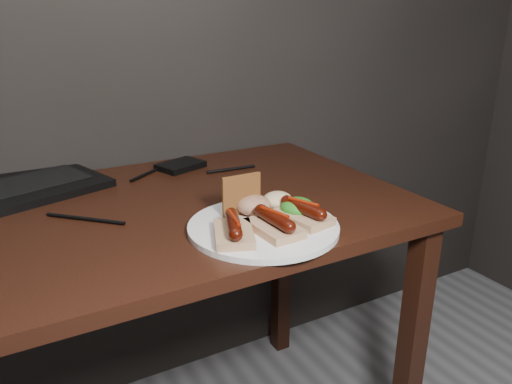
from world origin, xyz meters
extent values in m
cube|color=black|center=(0.00, 1.38, 0.73)|extent=(1.40, 0.70, 0.03)
cube|color=black|center=(0.65, 1.08, 0.36)|extent=(0.05, 0.05, 0.72)
cube|color=black|center=(0.65, 1.68, 0.36)|extent=(0.05, 0.05, 0.72)
cube|color=black|center=(-0.14, 1.63, 0.76)|extent=(0.46, 0.37, 0.02)
cube|color=black|center=(-0.14, 1.63, 0.77)|extent=(0.37, 0.24, 0.00)
cube|color=black|center=(0.29, 1.63, 0.76)|extent=(0.14, 0.12, 0.02)
cylinder|color=black|center=(-0.02, 1.38, 0.75)|extent=(0.13, 0.13, 0.01)
cylinder|color=black|center=(0.22, 1.64, 0.75)|extent=(0.18, 0.13, 0.01)
cylinder|color=black|center=(0.40, 1.54, 0.75)|extent=(0.14, 0.02, 0.01)
cylinder|color=white|center=(0.28, 1.16, 0.76)|extent=(0.36, 0.36, 0.01)
cube|color=tan|center=(0.20, 1.13, 0.77)|extent=(0.11, 0.13, 0.02)
cylinder|color=#490E04|center=(0.20, 1.13, 0.79)|extent=(0.06, 0.10, 0.02)
sphere|color=#490E04|center=(0.18, 1.09, 0.79)|extent=(0.03, 0.02, 0.02)
sphere|color=#490E04|center=(0.22, 1.18, 0.79)|extent=(0.03, 0.02, 0.02)
cylinder|color=maroon|center=(0.20, 1.13, 0.80)|extent=(0.02, 0.07, 0.01)
cube|color=tan|center=(0.28, 1.12, 0.77)|extent=(0.08, 0.12, 0.02)
cylinder|color=#490E04|center=(0.28, 1.12, 0.79)|extent=(0.03, 0.10, 0.02)
sphere|color=#490E04|center=(0.28, 1.07, 0.79)|extent=(0.03, 0.02, 0.02)
sphere|color=#490E04|center=(0.28, 1.17, 0.79)|extent=(0.03, 0.02, 0.02)
cylinder|color=maroon|center=(0.28, 1.12, 0.80)|extent=(0.03, 0.07, 0.01)
cube|color=tan|center=(0.36, 1.14, 0.77)|extent=(0.09, 0.13, 0.02)
cylinder|color=#490E04|center=(0.36, 1.14, 0.79)|extent=(0.04, 0.10, 0.02)
sphere|color=#490E04|center=(0.37, 1.09, 0.79)|extent=(0.03, 0.02, 0.02)
sphere|color=#490E04|center=(0.35, 1.19, 0.79)|extent=(0.03, 0.02, 0.02)
cylinder|color=maroon|center=(0.36, 1.14, 0.80)|extent=(0.03, 0.07, 0.01)
cube|color=brown|center=(0.27, 1.23, 0.80)|extent=(0.08, 0.01, 0.08)
ellipsoid|color=#1A5C12|center=(0.36, 1.17, 0.78)|extent=(0.07, 0.07, 0.04)
ellipsoid|color=maroon|center=(0.29, 1.22, 0.78)|extent=(0.07, 0.07, 0.04)
ellipsoid|color=silver|center=(0.35, 1.22, 0.78)|extent=(0.06, 0.06, 0.04)
camera|label=1|loc=(-0.17, 0.38, 1.16)|focal=35.00mm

